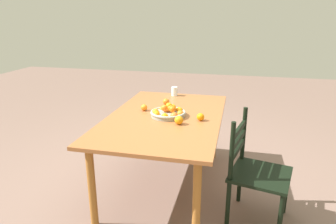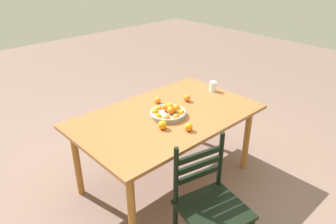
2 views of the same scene
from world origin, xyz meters
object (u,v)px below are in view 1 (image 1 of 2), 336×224
object	(u,v)px
chair_near_window	(254,171)
orange_loose_3	(144,108)
dining_table	(165,123)
fruit_bowl	(168,112)
orange_loose_1	(166,102)
drinking_glass	(174,91)
orange_loose_0	(179,120)
orange_loose_2	(201,117)

from	to	relation	value
chair_near_window	orange_loose_3	size ratio (longest dim) A/B	14.14
dining_table	fruit_bowl	bearing A→B (deg)	78.50
orange_loose_1	orange_loose_3	xyz separation A→B (m)	(0.24, -0.16, -0.00)
drinking_glass	fruit_bowl	bearing A→B (deg)	7.69
dining_table	chair_near_window	size ratio (longest dim) A/B	1.88
fruit_bowl	drinking_glass	world-z (taller)	fruit_bowl
dining_table	orange_loose_3	bearing A→B (deg)	-113.17
orange_loose_3	drinking_glass	bearing A→B (deg)	164.99
orange_loose_0	orange_loose_1	xyz separation A→B (m)	(-0.54, -0.24, -0.00)
chair_near_window	orange_loose_3	world-z (taller)	chair_near_window
fruit_bowl	orange_loose_1	xyz separation A→B (m)	(-0.35, -0.11, -0.00)
orange_loose_0	chair_near_window	bearing A→B (deg)	78.37
orange_loose_2	drinking_glass	xyz separation A→B (m)	(-0.79, -0.41, 0.02)
orange_loose_2	orange_loose_3	size ratio (longest dim) A/B	1.07
orange_loose_3	drinking_glass	xyz separation A→B (m)	(-0.63, 0.17, 0.02)
orange_loose_0	orange_loose_2	distance (m)	0.22
chair_near_window	drinking_glass	size ratio (longest dim) A/B	8.63
orange_loose_3	dining_table	bearing A→B (deg)	66.83
orange_loose_3	orange_loose_2	bearing A→B (deg)	73.99
orange_loose_2	drinking_glass	bearing A→B (deg)	-152.88
chair_near_window	fruit_bowl	xyz separation A→B (m)	(-0.33, -0.79, 0.34)
chair_near_window	fruit_bowl	distance (m)	0.91
orange_loose_0	drinking_glass	world-z (taller)	drinking_glass
chair_near_window	fruit_bowl	bearing A→B (deg)	80.26
orange_loose_0	drinking_glass	size ratio (longest dim) A/B	0.72
orange_loose_0	orange_loose_1	bearing A→B (deg)	-155.89
chair_near_window	orange_loose_2	bearing A→B (deg)	73.44
orange_loose_0	fruit_bowl	bearing A→B (deg)	-144.54
chair_near_window	drinking_glass	xyz separation A→B (m)	(-1.06, -0.89, 0.35)
orange_loose_1	orange_loose_3	bearing A→B (deg)	-33.65
orange_loose_0	orange_loose_2	size ratio (longest dim) A/B	1.11
orange_loose_1	drinking_glass	size ratio (longest dim) A/B	0.65
fruit_bowl	orange_loose_3	xyz separation A→B (m)	(-0.11, -0.27, -0.00)
fruit_bowl	orange_loose_0	world-z (taller)	fruit_bowl
dining_table	chair_near_window	xyz separation A→B (m)	(0.33, 0.82, -0.22)
dining_table	orange_loose_1	distance (m)	0.37
chair_near_window	drinking_glass	bearing A→B (deg)	52.66
chair_near_window	drinking_glass	distance (m)	1.43
dining_table	orange_loose_2	distance (m)	0.36
dining_table	chair_near_window	world-z (taller)	chair_near_window
dining_table	orange_loose_2	bearing A→B (deg)	79.39
dining_table	drinking_glass	xyz separation A→B (m)	(-0.73, -0.07, 0.13)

